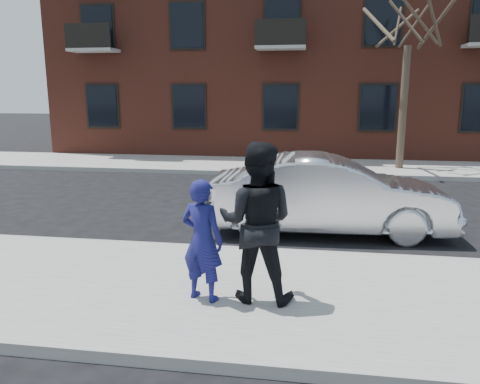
% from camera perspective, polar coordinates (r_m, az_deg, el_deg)
% --- Properties ---
extents(ground, '(100.00, 100.00, 0.00)m').
position_cam_1_polar(ground, '(6.95, -3.52, -11.96)').
color(ground, black).
rests_on(ground, ground).
extents(near_sidewalk, '(50.00, 3.50, 0.15)m').
position_cam_1_polar(near_sidewalk, '(6.69, -3.98, -12.23)').
color(near_sidewalk, gray).
rests_on(near_sidewalk, ground).
extents(near_curb, '(50.00, 0.10, 0.15)m').
position_cam_1_polar(near_curb, '(8.33, -1.27, -7.18)').
color(near_curb, '#999691').
rests_on(near_curb, ground).
extents(far_sidewalk, '(50.00, 3.50, 0.15)m').
position_cam_1_polar(far_sidewalk, '(17.71, 4.15, 3.21)').
color(far_sidewalk, gray).
rests_on(far_sidewalk, ground).
extents(far_curb, '(50.00, 0.10, 0.15)m').
position_cam_1_polar(far_curb, '(15.94, 3.63, 2.21)').
color(far_curb, '#999691').
rests_on(far_curb, ground).
extents(apartment_building, '(24.30, 10.30, 12.30)m').
position_cam_1_polar(apartment_building, '(24.42, 10.72, 19.83)').
color(apartment_building, brown).
rests_on(apartment_building, ground).
extents(street_tree, '(3.60, 3.60, 6.80)m').
position_cam_1_polar(street_tree, '(17.68, 20.06, 20.26)').
color(street_tree, '#3C2E23').
rests_on(street_tree, far_sidewalk).
extents(silver_sedan, '(4.86, 1.90, 1.58)m').
position_cam_1_polar(silver_sedan, '(9.60, 10.87, -0.35)').
color(silver_sedan, silver).
rests_on(silver_sedan, ground).
extents(man_hoodie, '(0.68, 0.57, 1.62)m').
position_cam_1_polar(man_hoodie, '(6.08, -4.63, -5.88)').
color(man_hoodie, navy).
rests_on(man_hoodie, near_sidewalk).
extents(man_peacoat, '(1.04, 0.83, 2.08)m').
position_cam_1_polar(man_peacoat, '(6.02, 2.05, -3.72)').
color(man_peacoat, black).
rests_on(man_peacoat, near_sidewalk).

